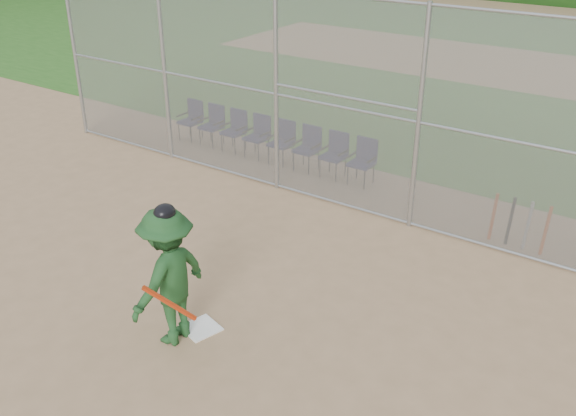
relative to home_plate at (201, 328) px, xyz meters
The scene contains 15 objects.
ground 0.47m from the home_plate, 78.73° to the right, with size 100.00×100.00×0.00m, color tan.
grass_strip 17.54m from the home_plate, 89.70° to the left, with size 100.00×100.00×0.00m, color #295D1C.
dirt_patch_far 17.54m from the home_plate, 89.70° to the left, with size 24.00×24.00×0.00m, color tan.
backstop_fence 4.99m from the home_plate, 88.84° to the left, with size 16.09×0.09×4.00m.
home_plate is the anchor object (origin of this frame).
batter_at_plate 1.06m from the home_plate, 116.03° to the right, with size 0.99×1.33×2.06m.
spare_bats 5.76m from the home_plate, 59.31° to the left, with size 0.96×0.28×0.85m.
chair_0 7.83m from the home_plate, 133.26° to the left, with size 0.54×0.52×0.96m, color #10123D, non-canonical shape.
chair_1 7.38m from the home_plate, 129.39° to the left, with size 0.54×0.52×0.96m, color #10123D, non-canonical shape.
chair_2 6.97m from the home_plate, 125.02° to the left, with size 0.54×0.52×0.96m, color #10123D, non-canonical shape.
chair_3 6.60m from the home_plate, 120.14° to the left, with size 0.54×0.52×0.96m, color #10123D, non-canonical shape.
chair_4 6.28m from the home_plate, 114.72° to the left, with size 0.54×0.52×0.96m, color #10123D, non-canonical shape.
chair_5 6.03m from the home_plate, 108.79° to the left, with size 0.54×0.52×0.96m, color #10123D, non-canonical shape.
chair_6 5.85m from the home_plate, 102.41° to the left, with size 0.54×0.52×0.96m, color #10123D, non-canonical shape.
chair_7 5.74m from the home_plate, 95.71° to the left, with size 0.54×0.52×0.96m, color #10123D, non-canonical shape.
Camera 1 is at (5.10, -4.91, 5.55)m, focal length 40.00 mm.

